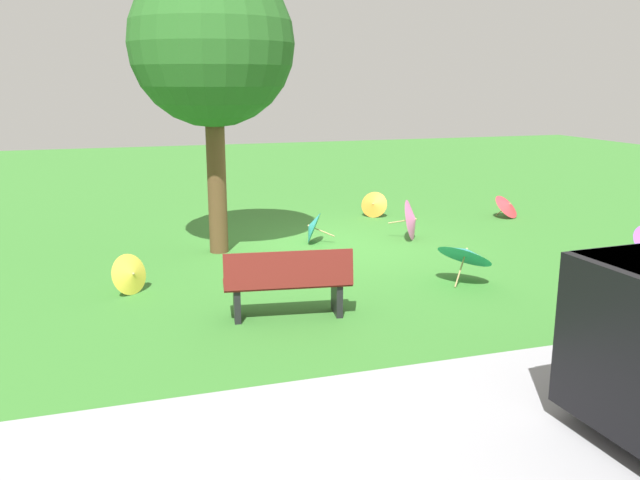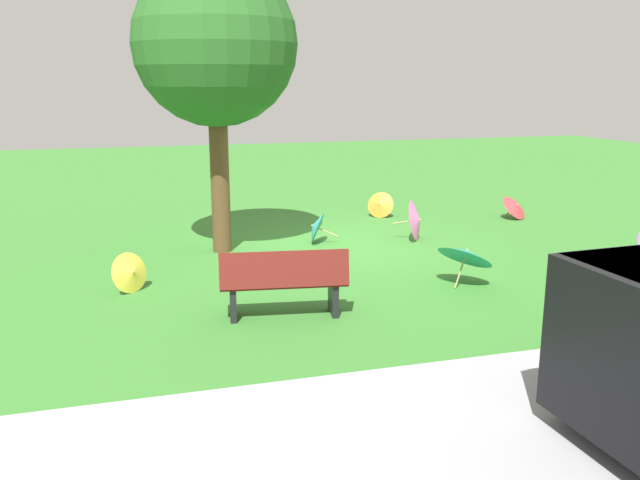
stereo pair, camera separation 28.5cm
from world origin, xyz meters
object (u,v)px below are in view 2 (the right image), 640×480
object	(u,v)px
parasol_teal_0	(315,227)
park_bench	(284,283)
shade_tree	(215,46)
parasol_teal_1	(466,254)
parasol_red_0	(516,206)
parasol_pink_1	(417,220)
parasol_orange_1	(380,205)
parasol_yellow_0	(131,272)

from	to	relation	value
parasol_teal_0	park_bench	bearing A→B (deg)	68.81
park_bench	shade_tree	world-z (taller)	shade_tree
parasol_teal_1	parasol_red_0	bearing A→B (deg)	-129.81
park_bench	parasol_red_0	xyz separation A→B (m)	(-6.21, -4.64, -0.19)
parasol_teal_0	parasol_pink_1	world-z (taller)	parasol_pink_1
parasol_pink_1	parasol_teal_0	bearing A→B (deg)	-9.91
shade_tree	parasol_red_0	xyz separation A→B (m)	(-6.50, -1.04, -3.21)
parasol_teal_1	parasol_pink_1	world-z (taller)	parasol_pink_1
parasol_teal_0	parasol_orange_1	xyz separation A→B (m)	(-2.00, -1.87, -0.02)
park_bench	parasol_orange_1	distance (m)	6.58
park_bench	parasol_pink_1	size ratio (longest dim) A/B	2.10
shade_tree	parasol_orange_1	size ratio (longest dim) A/B	7.53
parasol_orange_1	park_bench	bearing A→B (deg)	58.42
parasol_teal_1	parasol_orange_1	bearing A→B (deg)	-96.58
parasol_pink_1	shade_tree	bearing A→B (deg)	-3.09
parasol_teal_1	park_bench	bearing A→B (deg)	12.48
shade_tree	parasol_yellow_0	size ratio (longest dim) A/B	7.91
park_bench	parasol_teal_1	bearing A→B (deg)	-167.52
parasol_orange_1	parasol_pink_1	xyz separation A→B (m)	(0.11, 2.20, 0.10)
parasol_orange_1	parasol_pink_1	bearing A→B (deg)	87.18
park_bench	shade_tree	distance (m)	4.71
park_bench	parasol_pink_1	distance (m)	4.77
park_bench	parasol_yellow_0	world-z (taller)	park_bench
parasol_pink_1	parasol_red_0	bearing A→B (deg)	-156.70
parasol_pink_1	parasol_teal_1	bearing A→B (deg)	80.47
parasol_yellow_0	park_bench	bearing A→B (deg)	138.99
shade_tree	park_bench	bearing A→B (deg)	94.57
parasol_teal_0	parasol_pink_1	size ratio (longest dim) A/B	0.87
parasol_yellow_0	parasol_teal_1	world-z (taller)	parasol_teal_1
parasol_yellow_0	parasol_red_0	xyz separation A→B (m)	(-8.05, -3.04, -0.02)
parasol_teal_0	parasol_teal_1	size ratio (longest dim) A/B	0.63
parasol_teal_1	parasol_yellow_0	bearing A→B (deg)	-11.61
parasol_orange_1	parasol_teal_1	bearing A→B (deg)	83.42
shade_tree	parasol_teal_0	distance (m)	3.63
shade_tree	parasol_orange_1	bearing A→B (deg)	-151.79
parasol_orange_1	parasol_teal_1	size ratio (longest dim) A/B	0.59
parasol_teal_0	parasol_yellow_0	distance (m)	3.92
parasol_teal_0	parasol_teal_1	distance (m)	3.41
parasol_teal_1	parasol_pink_1	distance (m)	2.81
shade_tree	parasol_pink_1	bearing A→B (deg)	176.91
parasol_orange_1	parasol_red_0	world-z (taller)	parasol_orange_1
park_bench	parasol_teal_1	world-z (taller)	park_bench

